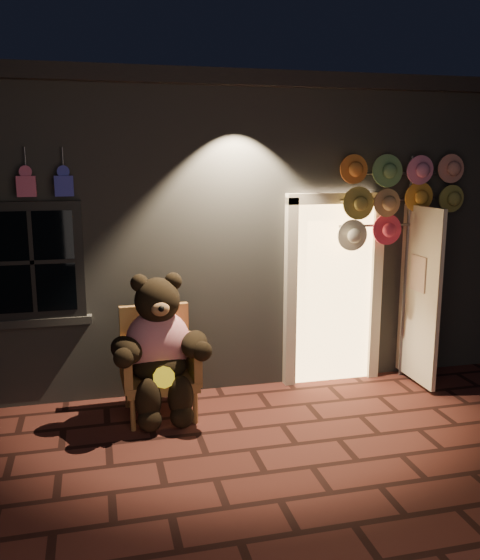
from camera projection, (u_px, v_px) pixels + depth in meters
name	position (u px, v px, depth m)	size (l,w,h in m)	color
ground	(252.00, 449.00, 5.32)	(60.00, 60.00, 0.00)	#4F231E
shop_building	(183.00, 216.00, 8.76)	(7.30, 5.95, 3.51)	slate
wicker_armchair	(158.00, 361.00, 6.02)	(0.77, 0.70, 1.08)	#995C3B
teddy_bear	(159.00, 347.00, 5.84)	(1.05, 0.82, 1.45)	red
hat_rack	(397.00, 197.00, 6.58)	(1.48, 0.22, 2.61)	#59595E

